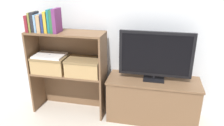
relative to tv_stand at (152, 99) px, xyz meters
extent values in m
plane|color=#BCB2A3|center=(-0.45, -0.18, -0.24)|extent=(16.00, 16.00, 0.00)
cube|color=silver|center=(-0.45, 0.22, 0.96)|extent=(10.00, 0.05, 2.40)
cube|color=brown|center=(0.00, 0.00, -0.01)|extent=(0.97, 0.36, 0.46)
cube|color=brown|center=(0.00, 0.00, 0.23)|extent=(0.99, 0.38, 0.02)
cube|color=black|center=(0.00, 0.00, 0.25)|extent=(0.22, 0.14, 0.02)
cylinder|color=black|center=(0.00, 0.00, 0.28)|extent=(0.04, 0.04, 0.04)
cube|color=black|center=(0.00, 0.00, 0.53)|extent=(0.75, 0.03, 0.47)
cube|color=black|center=(0.00, -0.02, 0.53)|extent=(0.69, 0.00, 0.42)
cube|color=brown|center=(-1.37, -0.03, 0.01)|extent=(0.02, 0.30, 0.50)
cube|color=brown|center=(-0.55, -0.03, 0.01)|extent=(0.02, 0.30, 0.50)
cube|color=brown|center=(-0.96, 0.11, 0.01)|extent=(0.81, 0.02, 0.50)
cube|color=brown|center=(-0.96, -0.03, 0.25)|extent=(0.81, 0.30, 0.02)
cube|color=brown|center=(-1.37, -0.03, 0.49)|extent=(0.02, 0.30, 0.47)
cube|color=brown|center=(-0.55, -0.03, 0.49)|extent=(0.02, 0.30, 0.47)
cube|color=brown|center=(-0.96, 0.11, 0.49)|extent=(0.81, 0.02, 0.47)
cube|color=brown|center=(-0.96, -0.03, 0.72)|extent=(0.81, 0.30, 0.02)
cube|color=maroon|center=(-1.34, -0.08, 0.81)|extent=(0.03, 0.16, 0.17)
cube|color=olive|center=(-1.31, -0.08, 0.83)|extent=(0.02, 0.14, 0.20)
cube|color=#232328|center=(-1.27, -0.08, 0.83)|extent=(0.04, 0.13, 0.21)
cube|color=#709ECC|center=(-1.24, -0.08, 0.82)|extent=(0.02, 0.15, 0.18)
cube|color=tan|center=(-1.20, -0.08, 0.82)|extent=(0.04, 0.15, 0.18)
cube|color=navy|center=(-1.16, -0.08, 0.82)|extent=(0.03, 0.14, 0.19)
cube|color=gold|center=(-1.13, -0.08, 0.83)|extent=(0.03, 0.14, 0.22)
cube|color=#1E7075|center=(-1.09, -0.08, 0.84)|extent=(0.03, 0.13, 0.24)
cube|color=#286638|center=(-1.06, -0.08, 0.84)|extent=(0.03, 0.14, 0.23)
cube|color=#6B2D66|center=(-1.02, -0.08, 0.85)|extent=(0.04, 0.16, 0.25)
cube|color=tan|center=(-1.16, -0.05, 0.35)|extent=(0.37, 0.26, 0.18)
cube|color=olive|center=(-1.16, -0.05, 0.43)|extent=(0.38, 0.27, 0.02)
cube|color=tan|center=(-0.76, -0.05, 0.35)|extent=(0.37, 0.26, 0.18)
cube|color=olive|center=(-0.76, -0.05, 0.43)|extent=(0.38, 0.27, 0.02)
cube|color=white|center=(-1.16, -0.05, 0.45)|extent=(0.34, 0.25, 0.02)
cylinder|color=#99999E|center=(-1.16, -0.05, 0.46)|extent=(0.02, 0.02, 0.00)
camera|label=1|loc=(0.01, -2.16, 1.26)|focal=35.00mm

